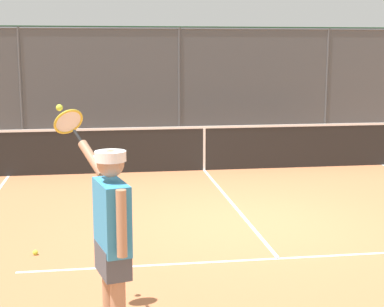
{
  "coord_description": "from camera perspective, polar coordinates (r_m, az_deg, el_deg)",
  "views": [
    {
      "loc": [
        2.13,
        8.48,
        2.6
      ],
      "look_at": [
        0.83,
        -0.17,
        1.05
      ],
      "focal_mm": 55.74,
      "sensor_mm": 36.0,
      "label": 1
    }
  ],
  "objects": [
    {
      "name": "court_line_markings",
      "position": [
        7.39,
        8.93,
        -10.65
      ],
      "size": [
        8.24,
        10.13,
        0.01
      ],
      "color": "white",
      "rests_on": "ground"
    },
    {
      "name": "tennis_player",
      "position": [
        5.12,
        -7.74,
        -7.6
      ],
      "size": [
        0.71,
        1.36,
        2.07
      ],
      "rotation": [
        0.0,
        0.0,
        -1.34
      ],
      "color": "black",
      "rests_on": "ground"
    },
    {
      "name": "tennis_ball_near_net",
      "position": [
        7.95,
        -14.76,
        -9.14
      ],
      "size": [
        0.07,
        0.07,
        0.07
      ],
      "primitive_type": "sphere",
      "color": "#C1D138",
      "rests_on": "ground"
    },
    {
      "name": "fence_backdrop",
      "position": [
        17.33,
        -1.47,
        6.7
      ],
      "size": [
        20.19,
        1.37,
        3.2
      ],
      "color": "#474C51",
      "rests_on": "ground"
    },
    {
      "name": "ground_plane",
      "position": [
        9.12,
        5.37,
        -6.56
      ],
      "size": [
        60.0,
        60.0,
        0.0
      ],
      "primitive_type": "plane",
      "color": "#B76B42"
    },
    {
      "name": "tennis_net",
      "position": [
        12.79,
        1.17,
        0.57
      ],
      "size": [
        10.59,
        0.09,
        1.07
      ],
      "color": "#2D2D2D",
      "rests_on": "ground"
    }
  ]
}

